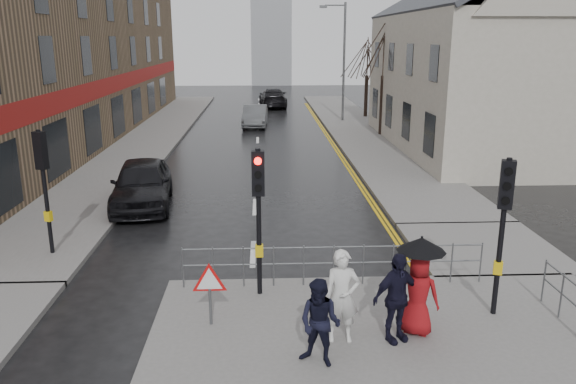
{
  "coord_description": "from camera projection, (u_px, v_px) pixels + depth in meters",
  "views": [
    {
      "loc": [
        0.31,
        -11.68,
        5.84
      ],
      "look_at": [
        1.04,
        4.3,
        1.42
      ],
      "focal_mm": 35.0,
      "sensor_mm": 36.0,
      "label": 1
    }
  ],
  "objects": [
    {
      "name": "pavement_bridge_right",
      "position": [
        482.0,
        248.0,
        15.94
      ],
      "size": [
        4.0,
        4.2,
        0.14
      ],
      "primitive_type": "cube",
      "color": "#605E5B",
      "rests_on": "ground"
    },
    {
      "name": "building_right_cream",
      "position": [
        485.0,
        58.0,
        29.37
      ],
      "size": [
        9.0,
        16.4,
        10.1
      ],
      "color": "#BCB4A4",
      "rests_on": "ground"
    },
    {
      "name": "warning_sign",
      "position": [
        209.0,
        284.0,
        11.32
      ],
      "size": [
        0.8,
        0.07,
        1.35
      ],
      "color": "#595B5E",
      "rests_on": "near_pavement"
    },
    {
      "name": "ground",
      "position": [
        251.0,
        303.0,
        12.79
      ],
      "size": [
        120.0,
        120.0,
        0.0
      ],
      "primitive_type": "plane",
      "color": "black",
      "rests_on": "ground"
    },
    {
      "name": "pedestrian_d",
      "position": [
        396.0,
        298.0,
        10.72
      ],
      "size": [
        1.14,
        0.83,
        1.79
      ],
      "primitive_type": "imported",
      "rotation": [
        0.0,
        0.0,
        0.43
      ],
      "color": "black",
      "rests_on": "near_pavement"
    },
    {
      "name": "car_far",
      "position": [
        273.0,
        98.0,
        48.41
      ],
      "size": [
        2.47,
        5.59,
        1.59
      ],
      "primitive_type": "imported",
      "rotation": [
        0.0,
        0.0,
        3.19
      ],
      "color": "black",
      "rests_on": "ground"
    },
    {
      "name": "traffic_signal_near_left",
      "position": [
        258.0,
        197.0,
        12.33
      ],
      "size": [
        0.28,
        0.27,
        3.4
      ],
      "color": "black",
      "rests_on": "near_pavement"
    },
    {
      "name": "pedestrian_with_umbrella",
      "position": [
        419.0,
        281.0,
        10.93
      ],
      "size": [
        0.97,
        0.96,
        2.02
      ],
      "color": "maroon",
      "rests_on": "near_pavement"
    },
    {
      "name": "street_lamp",
      "position": [
        342.0,
        54.0,
        38.75
      ],
      "size": [
        1.83,
        0.25,
        8.0
      ],
      "color": "#595B5E",
      "rests_on": "right_pavement"
    },
    {
      "name": "traffic_signal_near_right",
      "position": [
        504.0,
        210.0,
        11.39
      ],
      "size": [
        0.34,
        0.33,
        3.4
      ],
      "color": "black",
      "rests_on": "near_pavement"
    },
    {
      "name": "pedestrian_b",
      "position": [
        320.0,
        323.0,
        9.94
      ],
      "size": [
        0.99,
        0.92,
        1.63
      ],
      "primitive_type": "imported",
      "rotation": [
        0.0,
        0.0,
        -0.49
      ],
      "color": "black",
      "rests_on": "near_pavement"
    },
    {
      "name": "tree_near",
      "position": [
        384.0,
        50.0,
        32.93
      ],
      "size": [
        2.4,
        2.4,
        6.58
      ],
      "color": "black",
      "rests_on": "right_pavement"
    },
    {
      "name": "tree_far",
      "position": [
        367.0,
        57.0,
        40.85
      ],
      "size": [
        2.4,
        2.4,
        5.64
      ],
      "color": "black",
      "rests_on": "right_pavement"
    },
    {
      "name": "left_pavement",
      "position": [
        153.0,
        134.0,
        34.63
      ],
      "size": [
        4.0,
        44.0,
        0.14
      ],
      "primitive_type": "cube",
      "color": "#605E5B",
      "rests_on": "ground"
    },
    {
      "name": "right_pavement",
      "position": [
        356.0,
        128.0,
        37.13
      ],
      "size": [
        4.0,
        40.0,
        0.14
      ],
      "primitive_type": "cube",
      "color": "#605E5B",
      "rests_on": "ground"
    },
    {
      "name": "building_left_terrace",
      "position": [
        47.0,
        53.0,
        32.12
      ],
      "size": [
        8.0,
        42.0,
        10.0
      ],
      "primitive_type": "cube",
      "color": "#886B4E",
      "rests_on": "ground"
    },
    {
      "name": "church_tower",
      "position": [
        271.0,
        11.0,
        70.16
      ],
      "size": [
        5.0,
        5.0,
        18.0
      ],
      "primitive_type": "cube",
      "color": "#95989D",
      "rests_on": "ground"
    },
    {
      "name": "car_mid",
      "position": [
        255.0,
        116.0,
        37.81
      ],
      "size": [
        1.73,
        4.42,
        1.43
      ],
      "primitive_type": "imported",
      "rotation": [
        0.0,
        0.0,
        -0.05
      ],
      "color": "#4D4F52",
      "rests_on": "ground"
    },
    {
      "name": "traffic_signal_far_left",
      "position": [
        43.0,
        170.0,
        14.79
      ],
      "size": [
        0.34,
        0.33,
        3.4
      ],
      "color": "black",
      "rests_on": "left_pavement"
    },
    {
      "name": "guard_railing_front",
      "position": [
        334.0,
        256.0,
        13.22
      ],
      "size": [
        7.14,
        0.04,
        1.0
      ],
      "color": "#595B5E",
      "rests_on": "near_pavement"
    },
    {
      "name": "pedestrian_a",
      "position": [
        342.0,
        296.0,
        10.71
      ],
      "size": [
        0.69,
        0.47,
        1.85
      ],
      "primitive_type": "imported",
      "rotation": [
        0.0,
        0.0,
        -0.03
      ],
      "color": "silver",
      "rests_on": "near_pavement"
    },
    {
      "name": "car_parked",
      "position": [
        142.0,
        183.0,
        19.9
      ],
      "size": [
        2.53,
        5.11,
        1.68
      ],
      "primitive_type": "imported",
      "rotation": [
        0.0,
        0.0,
        0.12
      ],
      "color": "black",
      "rests_on": "ground"
    }
  ]
}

